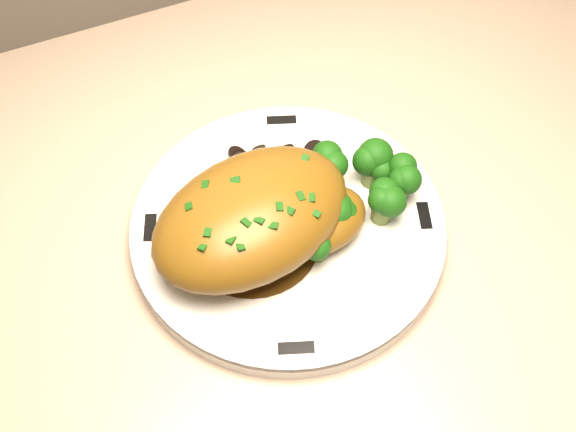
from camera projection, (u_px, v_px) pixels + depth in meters
name	position (u px, v px, depth m)	size (l,w,h in m)	color
counter	(431.00, 300.00, 1.14)	(2.03, 0.67, 1.00)	brown
plate	(288.00, 228.00, 0.68)	(0.29, 0.29, 0.02)	silver
rim_accent_0	(281.00, 120.00, 0.74)	(0.03, 0.01, 0.00)	black
rim_accent_1	(150.00, 228.00, 0.67)	(0.03, 0.01, 0.00)	black
rim_accent_2	(296.00, 348.00, 0.60)	(0.03, 0.01, 0.00)	black
rim_accent_3	(424.00, 216.00, 0.67)	(0.03, 0.01, 0.00)	black
gravy_pool	(253.00, 240.00, 0.66)	(0.12, 0.12, 0.00)	#37210A
chicken_breast	(260.00, 217.00, 0.63)	(0.21, 0.16, 0.07)	brown
mushroom_pile	(286.00, 166.00, 0.70)	(0.08, 0.06, 0.02)	black
broccoli_florets	(350.00, 192.00, 0.66)	(0.13, 0.10, 0.05)	olive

